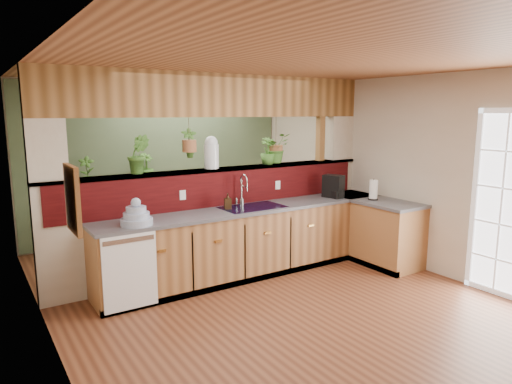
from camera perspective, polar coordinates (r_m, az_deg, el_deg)
ground at (r=5.28m, az=3.07°, el=-13.65°), size 4.60×7.00×0.01m
ceiling at (r=4.87m, az=3.36°, el=15.68°), size 4.60×7.00×0.01m
wall_back at (r=7.98m, az=-11.79°, el=3.89°), size 4.60×0.02×2.60m
wall_left at (r=4.03m, az=-24.30°, el=-2.57°), size 0.02×7.00×2.60m
wall_right at (r=6.52m, az=19.78°, el=2.20°), size 0.02×7.00×2.60m
pass_through_partition at (r=6.07m, az=-4.10°, el=1.18°), size 4.60×0.21×2.60m
pass_through_ledge at (r=6.03m, az=-4.37°, el=2.84°), size 4.60×0.21×0.04m
header_beam at (r=5.99m, az=-4.49°, el=11.95°), size 4.60×0.15×0.55m
sage_backwall at (r=7.96m, az=-11.74°, el=3.87°), size 4.55×0.02×2.55m
countertop at (r=6.26m, az=4.65°, el=-5.50°), size 4.14×1.52×0.90m
dishwasher at (r=5.05m, az=-15.46°, el=-9.56°), size 0.58×0.03×0.82m
navy_sink at (r=5.93m, az=-0.44°, el=-2.64°), size 0.82×0.50×0.18m
framed_print at (r=3.21m, az=-21.91°, el=-0.84°), size 0.04×0.35×0.45m
faucet at (r=5.98m, az=-1.67°, el=0.43°), size 0.18×0.18×0.42m
dish_stack at (r=5.12m, az=-14.72°, el=-3.00°), size 0.35×0.35×0.30m
soap_dispenser at (r=5.78m, az=-3.55°, el=-1.16°), size 0.12×0.12×0.20m
coffee_maker at (r=6.65m, az=9.71°, el=0.60°), size 0.17×0.29×0.32m
paper_towel at (r=6.59m, az=14.46°, el=0.23°), size 0.14×0.14×0.30m
glass_jar at (r=5.94m, az=-5.60°, el=4.95°), size 0.19×0.19×0.42m
ledge_plant_left at (r=5.56m, az=-14.47°, el=4.60°), size 0.31×0.28×0.47m
ledge_plant_right at (r=6.39m, az=1.48°, el=5.14°), size 0.25×0.25×0.37m
hanging_plant_a at (r=5.79m, az=-8.37°, el=7.26°), size 0.23×0.18×0.49m
hanging_plant_b at (r=6.46m, az=2.50°, el=7.09°), size 0.40×0.35×0.56m
shelving_console at (r=7.61m, az=-16.76°, el=-2.72°), size 1.61×0.61×1.05m
shelf_plant_a at (r=7.38m, az=-20.39°, el=2.55°), size 0.27×0.22×0.44m
shelf_plant_b at (r=7.63m, az=-13.58°, el=3.12°), size 0.31×0.31×0.44m
floor_plant at (r=7.71m, az=-1.40°, el=-3.36°), size 0.71×0.65×0.68m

